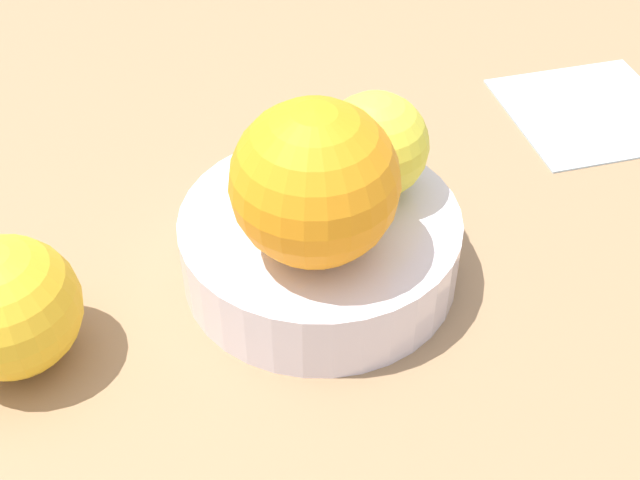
{
  "coord_description": "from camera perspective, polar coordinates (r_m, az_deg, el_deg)",
  "views": [
    {
      "loc": [
        -3.92,
        35.1,
        34.98
      ],
      "look_at": [
        0.0,
        0.0,
        2.51
      ],
      "focal_mm": 47.85,
      "sensor_mm": 36.0,
      "label": 1
    }
  ],
  "objects": [
    {
      "name": "orange_in_bowl_0",
      "position": [
        0.42,
        -0.81,
        3.85
      ],
      "size": [
        8.63,
        8.63,
        8.63
      ],
      "primitive_type": "sphere",
      "color": "orange",
      "rests_on": "fruit_bowl"
    },
    {
      "name": "orange_in_bowl_1",
      "position": [
        0.47,
        3.69,
        6.32
      ],
      "size": [
        6.02,
        6.02,
        6.02
      ],
      "primitive_type": "sphere",
      "color": "yellow",
      "rests_on": "fruit_bowl"
    },
    {
      "name": "orange_loose_0",
      "position": [
        0.45,
        -20.15,
        -4.26
      ],
      "size": [
        7.38,
        7.38,
        7.38
      ],
      "primitive_type": "sphere",
      "color": "yellow",
      "rests_on": "ground_plane"
    },
    {
      "name": "ground_plane",
      "position": [
        0.5,
        -0.0,
        -2.94
      ],
      "size": [
        110.0,
        110.0,
        2.0
      ],
      "primitive_type": "cube",
      "color": "#997551"
    },
    {
      "name": "folded_napkin",
      "position": [
        0.65,
        17.66,
        8.23
      ],
      "size": [
        15.16,
        15.16,
        0.3
      ],
      "primitive_type": "cube",
      "rotation": [
        0.0,
        0.0,
        0.37
      ],
      "color": "silver",
      "rests_on": "ground_plane"
    },
    {
      "name": "fruit_bowl",
      "position": [
        0.48,
        -0.0,
        -0.46
      ],
      "size": [
        15.73,
        15.73,
        4.18
      ],
      "color": "silver",
      "rests_on": "ground_plane"
    }
  ]
}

